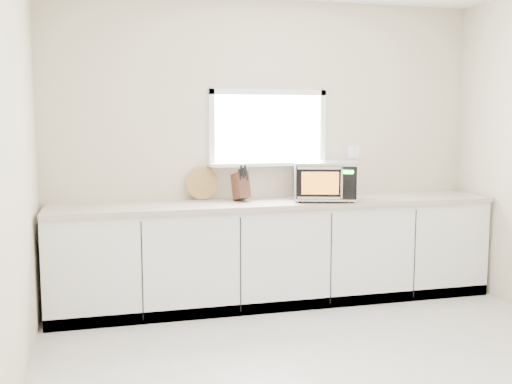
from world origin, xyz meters
name	(u,v)px	position (x,y,z in m)	size (l,w,h in m)	color
ground	(354,382)	(0.00, 0.00, 0.00)	(4.00, 4.00, 0.00)	beige
back_wall	(268,149)	(0.00, 2.00, 1.36)	(4.00, 0.17, 2.70)	beige
cabinets	(276,254)	(0.00, 1.70, 0.44)	(3.92, 0.60, 0.88)	white
countertop	(277,203)	(0.00, 1.69, 0.90)	(3.92, 0.64, 0.04)	beige
microwave	(325,180)	(0.41, 1.61, 1.10)	(0.63, 0.55, 0.34)	black
knife_block	(241,185)	(-0.31, 1.76, 1.06)	(0.14, 0.24, 0.32)	#472719
cutting_board	(202,184)	(-0.62, 1.94, 1.06)	(0.29, 0.29, 0.02)	#AF8444
coffee_grinder	(322,185)	(0.47, 1.80, 1.03)	(0.13, 0.13, 0.22)	#B7B9BE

